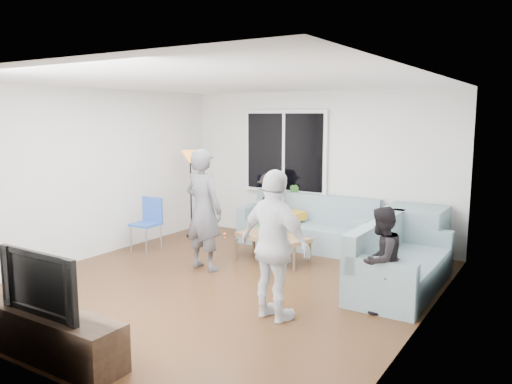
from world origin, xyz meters
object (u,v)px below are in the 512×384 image
Objects in this scene: sofa_back_section at (307,222)px; spectator_right at (381,260)px; television at (48,281)px; coffee_table at (273,248)px; sofa_right_section at (402,257)px; spectator_back at (270,207)px; side_chair at (146,225)px; player_right at (275,246)px; floor_lamp at (191,194)px; tv_console at (51,335)px; player_left at (203,210)px.

sofa_back_section is 2.89m from spectator_right.
coffee_table is at bearing 87.80° from television.
spectator_back is (-2.70, 1.29, 0.18)m from sofa_right_section.
spectator_right reaches higher than television.
player_right is (3.18, -1.31, 0.39)m from side_chair.
floor_lamp reaches higher than television.
sofa_right_section is 0.88m from spectator_right.
television reaches higher than tv_console.
coffee_table is 2.14m from side_chair.
floor_lamp is 0.90× the size of player_left.
player_right is at bearing -46.50° from spectator_back.
spectator_back is at bearing -44.57° from player_right.
tv_console is at bearing -92.50° from sofa_back_section.
television is (0.54, -4.80, 0.13)m from spectator_back.
floor_lamp is 0.97× the size of tv_console.
coffee_table is at bearing 12.35° from side_chair.
sofa_right_section is (1.95, -1.26, 0.00)m from sofa_back_section.
player_left is 2.03m from player_right.
floor_lamp reaches higher than coffee_table.
player_left reaches higher than floor_lamp.
player_left reaches higher than spectator_right.
floor_lamp reaches higher than spectator_back.
coffee_table is 0.67× the size of player_right.
sofa_right_section is at bearing -166.22° from spectator_right.
coffee_table is 0.69× the size of tv_console.
side_chair is 3.46m from player_right.
sofa_right_section is 4.09m from side_chair.
sofa_right_section is 2.76m from player_left.
side_chair is at bearing -90.00° from floor_lamp.
spectator_right is at bearing -28.35° from coffee_table.
player_left reaches higher than sofa_back_section.
side_chair is at bearing -5.80° from player_left.
side_chair is at bearing -8.35° from player_right.
sofa_right_section is 1.93m from player_right.
player_right is at bearing -34.31° from spectator_right.
spectator_back reaches higher than side_chair.
sofa_back_section is at bearing 86.39° from coffee_table.
sofa_back_section is 4.78m from television.
spectator_back is (1.37, 1.65, 0.17)m from side_chair.
player_right is 1.22m from spectator_right.
player_right is at bearing 151.80° from sofa_right_section.
sofa_back_section is 2.67× the size of side_chair.
sofa_back_section is 2.66m from side_chair.
spectator_right is (0.89, 0.80, -0.22)m from player_right.
side_chair is at bearing -142.53° from sofa_back_section.
tv_console reaches higher than coffee_table.
television is at bearing 69.43° from player_right.
player_left is 1.44× the size of spectator_back.
floor_lamp is (-2.05, 0.58, 0.58)m from coffee_table.
floor_lamp is at bearing -40.06° from player_left.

